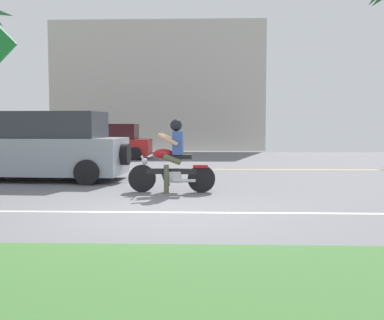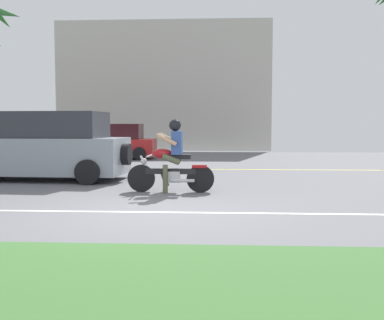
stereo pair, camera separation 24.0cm
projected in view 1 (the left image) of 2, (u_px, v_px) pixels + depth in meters
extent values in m
cube|color=slate|center=(167.00, 190.00, 10.85)|extent=(56.00, 30.00, 0.04)
cube|color=#3D6B33|center=(90.00, 307.00, 3.77)|extent=(56.00, 3.80, 0.06)
cube|color=silver|center=(152.00, 212.00, 8.00)|extent=(50.40, 0.12, 0.01)
cube|color=yellow|center=(180.00, 169.00, 15.76)|extent=(50.40, 0.12, 0.01)
cylinder|color=black|center=(142.00, 178.00, 10.42)|extent=(0.62, 0.11, 0.61)
cylinder|color=black|center=(201.00, 179.00, 10.34)|extent=(0.62, 0.11, 0.61)
cylinder|color=#B7BAC1|center=(147.00, 167.00, 10.40)|extent=(0.28, 0.06, 0.54)
cube|color=black|center=(172.00, 171.00, 10.37)|extent=(1.12, 0.13, 0.12)
cube|color=#B7BAC1|center=(174.00, 177.00, 10.38)|extent=(0.33, 0.21, 0.25)
ellipsoid|color=maroon|center=(163.00, 154.00, 10.35)|extent=(0.45, 0.25, 0.23)
cube|color=black|center=(181.00, 157.00, 10.33)|extent=(0.50, 0.24, 0.10)
cube|color=maroon|center=(201.00, 166.00, 10.32)|extent=(0.33, 0.17, 0.06)
cylinder|color=#B7BAC1|center=(150.00, 156.00, 10.37)|extent=(0.05, 0.64, 0.04)
sphere|color=#B7BAC1|center=(145.00, 161.00, 10.39)|extent=(0.14, 0.14, 0.14)
cylinder|color=#B7BAC1|center=(184.00, 181.00, 10.25)|extent=(0.51, 0.09, 0.07)
cube|color=#334C8C|center=(178.00, 143.00, 10.31)|extent=(0.23, 0.33, 0.51)
sphere|color=black|center=(176.00, 125.00, 10.29)|extent=(0.27, 0.27, 0.27)
cylinder|color=#51563D|center=(173.00, 159.00, 10.45)|extent=(0.41, 0.14, 0.26)
cylinder|color=#51563D|center=(172.00, 159.00, 10.25)|extent=(0.41, 0.14, 0.26)
cylinder|color=#51563D|center=(166.00, 179.00, 10.25)|extent=(0.12, 0.12, 0.63)
cylinder|color=#51563D|center=(166.00, 179.00, 10.52)|extent=(0.21, 0.12, 0.35)
cylinder|color=tan|center=(170.00, 139.00, 10.52)|extent=(0.47, 0.10, 0.29)
cylinder|color=tan|center=(168.00, 140.00, 10.12)|extent=(0.47, 0.10, 0.29)
cube|color=#8C939E|center=(36.00, 156.00, 12.67)|extent=(4.82, 2.10, 0.98)
cube|color=#2D2F36|center=(39.00, 125.00, 12.60)|extent=(3.49, 1.77, 0.71)
cylinder|color=black|center=(107.00, 166.00, 13.47)|extent=(0.65, 0.25, 0.64)
cylinder|color=black|center=(87.00, 172.00, 11.63)|extent=(0.65, 0.25, 0.64)
cylinder|color=black|center=(125.00, 154.00, 12.45)|extent=(0.23, 0.59, 0.58)
cube|color=#AD1E1E|center=(106.00, 147.00, 20.60)|extent=(3.97, 1.66, 0.72)
cube|color=#351116|center=(111.00, 131.00, 20.54)|extent=(2.31, 1.42, 0.67)
cylinder|color=black|center=(140.00, 151.00, 21.39)|extent=(0.56, 0.18, 0.56)
cylinder|color=black|center=(79.00, 151.00, 21.47)|extent=(0.56, 0.18, 0.56)
cylinder|color=black|center=(135.00, 154.00, 19.76)|extent=(0.56, 0.18, 0.56)
cylinder|color=black|center=(68.00, 154.00, 19.84)|extent=(0.56, 0.18, 0.56)
cube|color=#BCB7AD|center=(160.00, 88.00, 28.57)|extent=(12.48, 4.00, 7.49)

